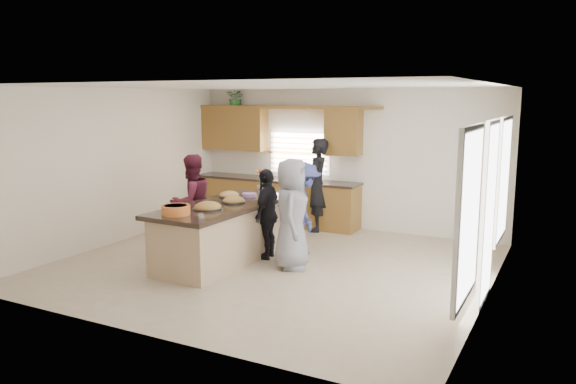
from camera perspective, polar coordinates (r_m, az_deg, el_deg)
The scene contains 18 objects.
floor at distance 9.02m, azimuth -1.57°, elevation -7.40°, with size 6.50×6.50×0.00m, color #C0AC8F.
room_shell at distance 8.65m, azimuth -1.63°, elevation 4.73°, with size 6.52×6.02×2.81m.
back_cabinetry at distance 11.85m, azimuth -1.41°, elevation 1.24°, with size 4.08×0.66×2.46m.
right_wall_glazing at distance 7.58m, azimuth 19.69°, elevation -0.79°, with size 0.06×4.00×2.25m.
island at distance 9.14m, azimuth -6.62°, elevation -4.28°, with size 1.21×2.73×0.95m.
platter_front at distance 8.62m, azimuth -8.15°, elevation -1.58°, with size 0.46×0.46×0.19m.
platter_mid at distance 9.11m, azimuth -5.54°, elevation -0.92°, with size 0.39×0.39×0.16m.
platter_back at distance 9.65m, azimuth -5.99°, elevation -0.34°, with size 0.37×0.37×0.15m.
salad_bowl at distance 8.31m, azimuth -11.32°, elevation -1.75°, with size 0.41×0.41×0.14m.
clear_cup at distance 7.93m, azimuth -8.82°, elevation -2.46°, with size 0.07×0.07×0.09m, color white.
plate_stack at distance 9.67m, azimuth -3.96°, elevation -0.29°, with size 0.25×0.25×0.06m, color #AB85C1.
flower_vase at distance 10.01m, azimuth -2.84°, elevation 1.19°, with size 0.14×0.14×0.41m.
potted_plant at distance 12.30m, azimuth -5.29°, elevation 9.54°, with size 0.41×0.36×0.46m, color #2A6629.
woman_left_back at distance 11.09m, azimuth 2.97°, elevation 0.71°, with size 0.67×0.44×1.84m, color black.
woman_left_mid at distance 9.86m, azimuth -9.77°, elevation -1.05°, with size 0.81×0.63×1.67m, color #571A2B.
woman_left_front at distance 9.23m, azimuth -2.12°, elevation -2.21°, with size 0.87×0.36×1.49m, color black.
woman_right_back at distance 9.52m, azimuth 1.66°, elevation -1.63°, with size 1.01×0.58×1.56m, color navy.
woman_right_front at distance 8.65m, azimuth 0.37°, elevation -2.23°, with size 0.84×0.55×1.72m, color slate.
Camera 1 is at (4.18, -7.54, 2.64)m, focal length 35.00 mm.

